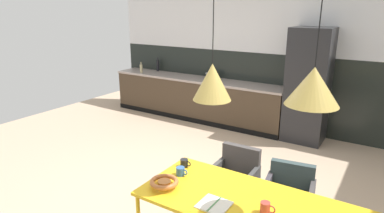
% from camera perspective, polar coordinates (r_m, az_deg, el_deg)
% --- Properties ---
extents(ground_plane, '(9.24, 9.24, 0.00)m').
position_cam_1_polar(ground_plane, '(4.40, -2.62, -15.02)').
color(ground_plane, tan).
extents(back_wall_splashback_dark, '(7.11, 0.12, 1.47)m').
position_cam_1_polar(back_wall_splashback_dark, '(6.74, 12.85, 2.72)').
color(back_wall_splashback_dark, black).
rests_on(back_wall_splashback_dark, ground).
extents(back_wall_panel_upper, '(7.11, 0.12, 1.47)m').
position_cam_1_polar(back_wall_panel_upper, '(6.56, 13.70, 15.26)').
color(back_wall_panel_upper, silver).
rests_on(back_wall_panel_upper, back_wall_splashback_dark).
extents(kitchen_counter, '(3.92, 0.63, 0.88)m').
position_cam_1_polar(kitchen_counter, '(7.11, 0.61, 1.43)').
color(kitchen_counter, '#423324').
rests_on(kitchen_counter, ground).
extents(refrigerator_column, '(0.69, 0.60, 2.00)m').
position_cam_1_polar(refrigerator_column, '(6.11, 19.34, 3.34)').
color(refrigerator_column, '#232326').
rests_on(refrigerator_column, ground).
extents(dining_table, '(1.94, 0.85, 0.75)m').
position_cam_1_polar(dining_table, '(2.94, 10.29, -16.69)').
color(dining_table, yellow).
rests_on(dining_table, ground).
extents(armchair_corner_seat, '(0.55, 0.54, 0.74)m').
position_cam_1_polar(armchair_corner_seat, '(3.69, 16.48, -13.47)').
color(armchair_corner_seat, '#3C3E3E').
rests_on(armchair_corner_seat, ground).
extents(armchair_head_of_table, '(0.50, 0.48, 0.77)m').
position_cam_1_polar(armchair_head_of_table, '(3.92, 7.67, -11.06)').
color(armchair_head_of_table, '#3C3E3E').
rests_on(armchair_head_of_table, ground).
extents(fruit_bowl, '(0.26, 0.26, 0.07)m').
position_cam_1_polar(fruit_bowl, '(3.08, -4.80, -12.88)').
color(fruit_bowl, '#B2662D').
rests_on(fruit_bowl, dining_table).
extents(open_book, '(0.25, 0.24, 0.02)m').
position_cam_1_polar(open_book, '(2.85, 3.84, -16.54)').
color(open_book, white).
rests_on(open_book, dining_table).
extents(mug_dark_espresso, '(0.12, 0.08, 0.08)m').
position_cam_1_polar(mug_dark_espresso, '(3.43, -1.31, -9.70)').
color(mug_dark_espresso, black).
rests_on(mug_dark_espresso, dining_table).
extents(mug_wide_latte, '(0.13, 0.08, 0.08)m').
position_cam_1_polar(mug_wide_latte, '(3.27, -1.97, -11.09)').
color(mug_wide_latte, '#335B93').
rests_on(mug_wide_latte, dining_table).
extents(mug_glass_clear, '(0.12, 0.08, 0.10)m').
position_cam_1_polar(mug_glass_clear, '(2.79, 12.56, -16.71)').
color(mug_glass_clear, '#B23D33').
rests_on(mug_glass_clear, dining_table).
extents(cooking_pot, '(0.23, 0.23, 0.15)m').
position_cam_1_polar(cooking_pot, '(6.92, 3.22, 5.27)').
color(cooking_pot, black).
rests_on(cooking_pot, kitchen_counter).
extents(bottle_wine_green, '(0.06, 0.06, 0.31)m').
position_cam_1_polar(bottle_wine_green, '(7.83, -5.92, 7.05)').
color(bottle_wine_green, black).
rests_on(bottle_wine_green, kitchen_counter).
extents(bottle_vinegar_dark, '(0.06, 0.06, 0.24)m').
position_cam_1_polar(bottle_vinegar_dark, '(7.67, -8.75, 6.50)').
color(bottle_vinegar_dark, tan).
rests_on(bottle_vinegar_dark, kitchen_counter).
extents(pendant_lamp_over_table_near, '(0.31, 0.31, 1.30)m').
position_cam_1_polar(pendant_lamp_over_table_near, '(2.67, 3.51, 4.27)').
color(pendant_lamp_over_table_near, black).
extents(pendant_lamp_over_table_far, '(0.37, 0.37, 1.22)m').
position_cam_1_polar(pendant_lamp_over_table_far, '(2.41, 20.13, 3.31)').
color(pendant_lamp_over_table_far, black).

